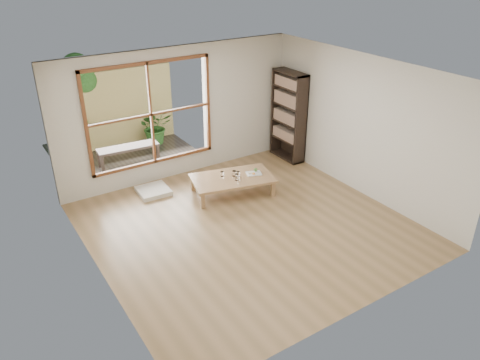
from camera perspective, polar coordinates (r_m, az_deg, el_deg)
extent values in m
plane|color=#9A774D|center=(7.99, 0.93, -5.57)|extent=(5.00, 5.00, 0.00)
cube|color=#A67650|center=(8.86, -0.92, 0.19)|extent=(1.69, 1.20, 0.05)
cube|color=#A67650|center=(8.47, -4.59, -2.51)|extent=(0.09, 0.09, 0.29)
cube|color=#A67650|center=(9.08, -5.74, -0.44)|extent=(0.09, 0.09, 0.29)
cube|color=#A67650|center=(8.86, 4.03, -1.09)|extent=(0.09, 0.09, 0.29)
cube|color=#A67650|center=(9.44, 2.37, 0.81)|extent=(0.09, 0.09, 0.29)
cube|color=beige|center=(9.14, -10.52, -1.31)|extent=(0.60, 0.60, 0.08)
cube|color=#2E2119|center=(10.21, 5.95, 7.75)|extent=(0.31, 0.87, 1.93)
cylinder|color=silver|center=(8.71, -0.40, 0.35)|extent=(0.07, 0.07, 0.13)
cylinder|color=silver|center=(8.86, -0.24, 0.73)|extent=(0.07, 0.07, 0.10)
cylinder|color=silver|center=(8.88, -0.70, 0.81)|extent=(0.08, 0.08, 0.10)
cylinder|color=silver|center=(8.88, -2.18, 0.74)|extent=(0.07, 0.07, 0.09)
cube|color=white|center=(8.98, 1.69, 0.80)|extent=(0.33, 0.28, 0.02)
sphere|color=#3F6829|center=(9.02, 1.92, 1.26)|extent=(0.07, 0.07, 0.07)
cube|color=#C77B2E|center=(8.92, 1.68, 0.79)|extent=(0.06, 0.05, 0.03)
cube|color=beige|center=(8.96, 1.21, 0.88)|extent=(0.07, 0.07, 0.02)
cylinder|color=silver|center=(8.94, 2.07, 0.79)|extent=(0.16, 0.07, 0.01)
cube|color=#352E26|center=(10.59, -12.60, 2.32)|extent=(2.80, 2.00, 0.05)
cube|color=#2E2119|center=(10.26, -13.50, 3.87)|extent=(1.31, 0.48, 0.05)
cube|color=#2E2119|center=(10.09, -16.42, 1.83)|extent=(0.06, 0.06, 0.35)
cube|color=#2E2119|center=(10.36, -16.80, 2.44)|extent=(0.06, 0.06, 0.35)
cube|color=#2E2119|center=(10.35, -9.97, 3.22)|extent=(0.06, 0.06, 0.35)
cube|color=#2E2119|center=(10.61, -10.49, 3.77)|extent=(0.06, 0.06, 0.35)
cube|color=#D6BD6E|center=(11.16, -14.96, 8.30)|extent=(2.80, 0.06, 1.80)
imported|color=#326B27|center=(11.25, -10.24, 6.46)|extent=(0.83, 0.74, 0.84)
imported|color=#326B27|center=(10.77, -19.10, 4.83)|extent=(0.60, 0.51, 0.97)
cylinder|color=#4C3D2D|center=(11.29, -18.77, 7.45)|extent=(0.14, 0.14, 1.60)
sphere|color=#326B27|center=(11.09, -18.82, 11.72)|extent=(0.84, 0.84, 0.84)
sphere|color=#326B27|center=(11.15, -20.12, 10.53)|extent=(0.70, 0.70, 0.70)
sphere|color=#326B27|center=(10.91, -19.33, 12.78)|extent=(0.64, 0.64, 0.64)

